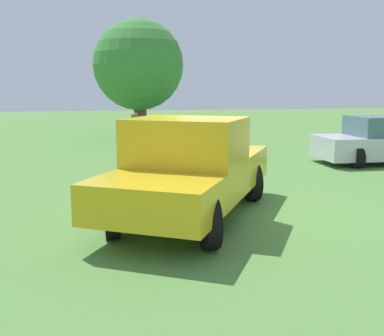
{
  "coord_description": "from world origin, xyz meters",
  "views": [
    {
      "loc": [
        -8.49,
        2.38,
        2.33
      ],
      "look_at": [
        -0.35,
        0.71,
        0.9
      ],
      "focal_mm": 43.93,
      "sensor_mm": 36.0,
      "label": 1
    }
  ],
  "objects_px": {
    "person_bystander": "(135,138)",
    "tree_side": "(138,65)",
    "pickup_truck": "(190,167)",
    "tree_far_center": "(141,52)"
  },
  "relations": [
    {
      "from": "tree_far_center",
      "to": "person_bystander",
      "type": "bearing_deg",
      "value": 173.62
    },
    {
      "from": "tree_far_center",
      "to": "tree_side",
      "type": "xyz_separation_m",
      "value": [
        -8.12,
        0.93,
        -1.14
      ]
    },
    {
      "from": "tree_far_center",
      "to": "tree_side",
      "type": "relative_size",
      "value": 1.21
    },
    {
      "from": "pickup_truck",
      "to": "tree_side",
      "type": "bearing_deg",
      "value": 28.87
    },
    {
      "from": "tree_side",
      "to": "person_bystander",
      "type": "bearing_deg",
      "value": 173.78
    },
    {
      "from": "tree_side",
      "to": "tree_far_center",
      "type": "bearing_deg",
      "value": -6.53
    },
    {
      "from": "pickup_truck",
      "to": "person_bystander",
      "type": "distance_m",
      "value": 5.21
    },
    {
      "from": "person_bystander",
      "to": "tree_side",
      "type": "xyz_separation_m",
      "value": [
        7.5,
        -0.82,
        2.35
      ]
    },
    {
      "from": "person_bystander",
      "to": "tree_side",
      "type": "distance_m",
      "value": 7.9
    },
    {
      "from": "tree_far_center",
      "to": "pickup_truck",
      "type": "bearing_deg",
      "value": 176.66
    }
  ]
}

